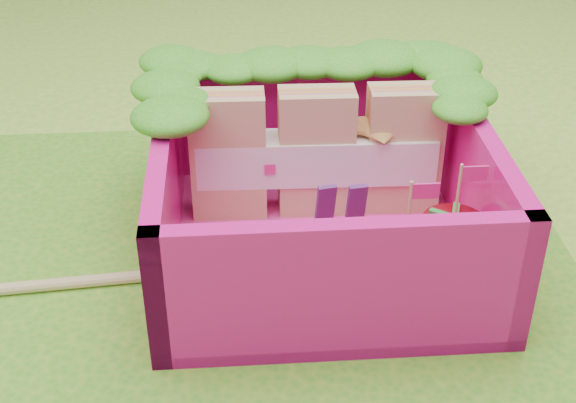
# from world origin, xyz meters

# --- Properties ---
(ground) EXTENTS (14.00, 14.00, 0.00)m
(ground) POSITION_xyz_m (0.00, 0.00, 0.00)
(ground) COLOR #7BB433
(ground) RESTS_ON ground
(placemat) EXTENTS (2.60, 2.60, 0.03)m
(placemat) POSITION_xyz_m (0.00, 0.00, 0.01)
(placemat) COLOR #499F24
(placemat) RESTS_ON ground
(bento_floor) EXTENTS (1.30, 1.30, 0.05)m
(bento_floor) POSITION_xyz_m (0.28, 0.14, 0.06)
(bento_floor) COLOR #FF41A7
(bento_floor) RESTS_ON placemat
(bento_box) EXTENTS (1.30, 1.30, 0.55)m
(bento_box) POSITION_xyz_m (0.28, 0.14, 0.31)
(bento_box) COLOR #EA1387
(bento_box) RESTS_ON placemat
(lettuce_ruffle) EXTENTS (1.43, 0.83, 0.11)m
(lettuce_ruffle) POSITION_xyz_m (0.28, 0.62, 0.64)
(lettuce_ruffle) COLOR #318317
(lettuce_ruffle) RESTS_ON bento_box
(sandwich_stack) EXTENTS (1.06, 0.19, 0.56)m
(sandwich_stack) POSITION_xyz_m (0.28, 0.40, 0.35)
(sandwich_stack) COLOR tan
(sandwich_stack) RESTS_ON bento_floor
(broccoli) EXTENTS (0.34, 0.34, 0.24)m
(broccoli) POSITION_xyz_m (-0.16, -0.19, 0.25)
(broccoli) COLOR #62AB52
(broccoli) RESTS_ON bento_floor
(carrot_sticks) EXTENTS (0.14, 0.14, 0.24)m
(carrot_sticks) POSITION_xyz_m (0.04, -0.17, 0.20)
(carrot_sticks) COLOR #EC5713
(carrot_sticks) RESTS_ON bento_floor
(purple_wedges) EXTENTS (0.19, 0.04, 0.38)m
(purple_wedges) POSITION_xyz_m (0.32, -0.01, 0.27)
(purple_wedges) COLOR #461957
(purple_wedges) RESTS_ON bento_floor
(strawberry_left) EXTENTS (0.25, 0.25, 0.49)m
(strawberry_left) POSITION_xyz_m (0.54, -0.21, 0.21)
(strawberry_left) COLOR red
(strawberry_left) RESTS_ON bento_floor
(strawberry_right) EXTENTS (0.24, 0.24, 0.48)m
(strawberry_right) POSITION_xyz_m (0.74, -0.10, 0.21)
(strawberry_right) COLOR red
(strawberry_right) RESTS_ON bento_floor
(snap_peas) EXTENTS (0.59, 0.32, 0.05)m
(snap_peas) POSITION_xyz_m (0.62, -0.20, 0.11)
(snap_peas) COLOR green
(snap_peas) RESTS_ON bento_floor
(chopsticks) EXTENTS (2.16, 0.23, 0.04)m
(chopsticks) POSITION_xyz_m (-0.90, -0.04, 0.05)
(chopsticks) COLOR tan
(chopsticks) RESTS_ON placemat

